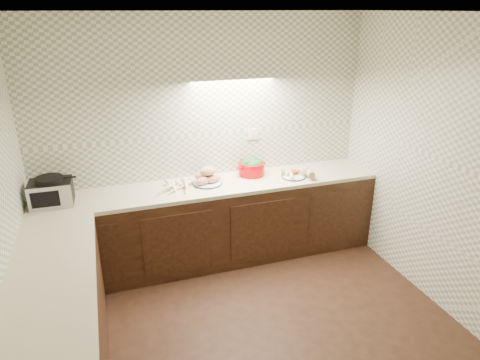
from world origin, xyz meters
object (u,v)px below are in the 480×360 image
object	(u,v)px
veg_plate	(298,173)
sweet_potato_plate	(207,177)
toaster_oven	(51,192)
parsnip_pile	(171,188)
dutch_oven	(252,166)
onion_bowl	(204,176)

from	to	relation	value
veg_plate	sweet_potato_plate	bearing A→B (deg)	172.40
toaster_oven	parsnip_pile	bearing A→B (deg)	-0.76
sweet_potato_plate	dutch_oven	world-z (taller)	dutch_oven
veg_plate	toaster_oven	bearing A→B (deg)	177.67
toaster_oven	sweet_potato_plate	world-z (taller)	toaster_oven
toaster_oven	dutch_oven	size ratio (longest dim) A/B	1.07
sweet_potato_plate	veg_plate	bearing A→B (deg)	-7.60
toaster_oven	dutch_oven	bearing A→B (deg)	5.00
dutch_oven	veg_plate	size ratio (longest dim) A/B	1.04
sweet_potato_plate	onion_bowl	distance (m)	0.12
onion_bowl	veg_plate	bearing A→B (deg)	-13.65
onion_bowl	toaster_oven	bearing A→B (deg)	-174.61
dutch_oven	toaster_oven	bearing A→B (deg)	166.02
onion_bowl	dutch_oven	xyz separation A→B (m)	(0.54, -0.02, 0.05)
parsnip_pile	onion_bowl	xyz separation A→B (m)	(0.38, 0.19, 0.01)
dutch_oven	veg_plate	xyz separation A→B (m)	(0.46, -0.23, -0.05)
toaster_oven	onion_bowl	world-z (taller)	toaster_oven
parsnip_pile	dutch_oven	size ratio (longest dim) A/B	1.22
dutch_oven	veg_plate	bearing A→B (deg)	-43.53
toaster_oven	onion_bowl	xyz separation A→B (m)	(1.50, 0.14, -0.08)
toaster_oven	dutch_oven	distance (m)	2.05
toaster_oven	parsnip_pile	world-z (taller)	toaster_oven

